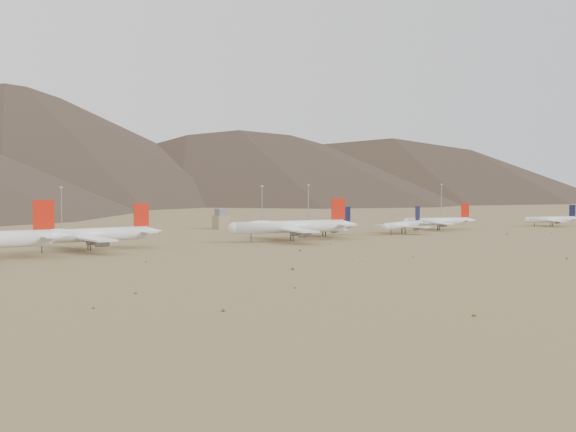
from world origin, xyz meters
TOP-DOWN VIEW (x-y plane):
  - ground at (0.00, 0.00)m, footprint 3000.00×3000.00m
  - widebody_centre at (-86.47, 33.18)m, footprint 65.76×50.28m
  - widebody_east at (12.42, 24.37)m, footprint 67.99×53.29m
  - narrowbody_a at (45.11, 39.27)m, footprint 45.65×32.98m
  - narrowbody_b at (91.93, 29.11)m, footprint 42.66×31.72m
  - narrowbody_c at (129.63, 39.32)m, footprint 45.12×33.67m
  - narrowbody_d at (211.66, 21.94)m, footprint 38.50×28.75m
  - control_tower at (30.00, 120.00)m, footprint 8.00×8.00m
  - mast_west at (-60.66, 137.64)m, footprint 2.00×0.60m
  - mast_centre at (56.27, 115.91)m, footprint 2.00×0.60m
  - mast_east at (114.83, 147.28)m, footprint 2.00×0.60m
  - mast_far_east at (214.22, 119.25)m, footprint 2.00×0.60m
  - desert_scrub at (30.40, -81.54)m, footprint 434.62×178.36m

SIDE VIEW (x-z plane):
  - ground at x=0.00m, z-range 0.00..0.00m
  - desert_scrub at x=30.40m, z-range -0.17..0.80m
  - narrowbody_d at x=211.66m, z-range -2.33..10.93m
  - narrowbody_b at x=91.93m, z-range -2.56..12.01m
  - narrowbody_a at x=45.11m, z-range -2.65..12.43m
  - narrowbody_c at x=129.63m, z-range -2.72..12.79m
  - control_tower at x=30.00m, z-range -0.68..11.32m
  - widebody_centre at x=-86.47m, z-range -3.03..16.50m
  - widebody_east at x=12.42m, z-range -3.17..17.26m
  - mast_west at x=-60.66m, z-range 1.35..27.05m
  - mast_centre at x=56.27m, z-range 1.35..27.05m
  - mast_east at x=114.83m, z-range 1.35..27.05m
  - mast_far_east at x=214.22m, z-range 1.35..27.05m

